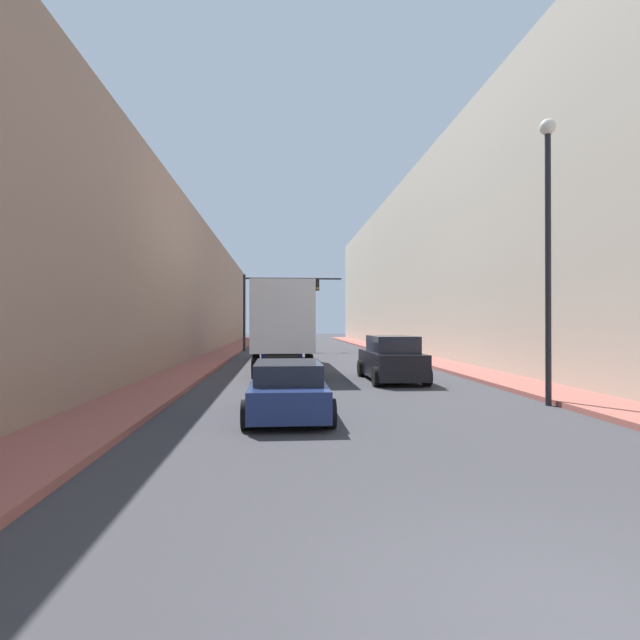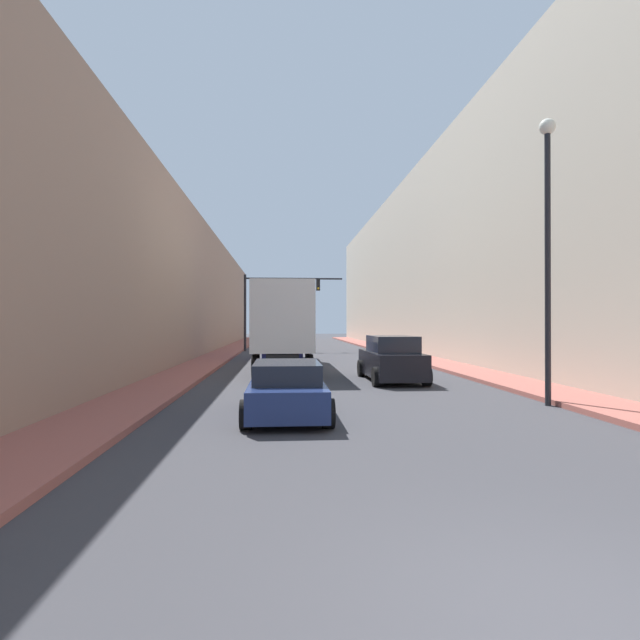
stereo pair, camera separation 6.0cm
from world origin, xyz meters
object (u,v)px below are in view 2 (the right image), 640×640
sedan_car (287,389)px  semi_truck (282,323)px  suv_car (391,360)px  street_lamp (548,225)px  traffic_signal_gantry (273,296)px

sedan_car → semi_truck: bearing=90.4°
suv_car → sedan_car: bearing=-120.7°
suv_car → street_lamp: bearing=-63.5°
suv_car → street_lamp: street_lamp is taller
suv_car → traffic_signal_gantry: 21.97m
traffic_signal_gantry → suv_car: bearing=-76.7°
sedan_car → traffic_signal_gantry: size_ratio=0.55×
semi_truck → suv_car: size_ratio=3.04×
semi_truck → suv_car: (4.24, -6.77, -1.40)m
semi_truck → traffic_signal_gantry: 14.50m
sedan_car → traffic_signal_gantry: 28.34m
sedan_car → suv_car: 8.12m
street_lamp → semi_truck: bearing=119.5°
semi_truck → sedan_car: 13.84m
street_lamp → sedan_car: bearing=-172.7°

